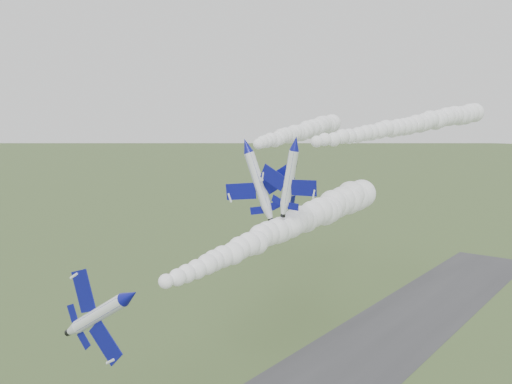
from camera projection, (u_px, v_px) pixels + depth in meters
jet_lead at (129, 296)px, 61.76m from camera, size 6.20×13.75×9.74m
smoke_trail_jet_lead at (286, 228)px, 86.70m from camera, size 9.40×56.06×5.33m
jet_pair_left at (246, 145)px, 88.49m from camera, size 10.98×13.41×4.50m
smoke_trail_jet_pair_left at (304, 131)px, 127.00m from camera, size 28.82×72.23×5.01m
jet_pair_right at (295, 143)px, 81.79m from camera, size 10.08×12.29×3.46m
smoke_trail_jet_pair_right at (412, 124)px, 110.03m from camera, size 8.68×69.53×4.49m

